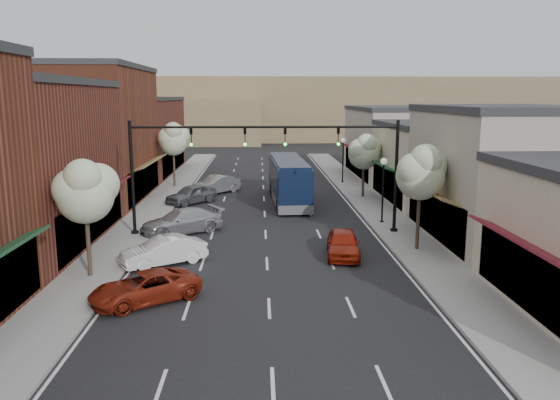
{
  "coord_description": "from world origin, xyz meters",
  "views": [
    {
      "loc": [
        -0.35,
        -24.74,
        8.37
      ],
      "look_at": [
        0.89,
        7.8,
        2.2
      ],
      "focal_mm": 35.0,
      "sensor_mm": 36.0,
      "label": 1
    }
  ],
  "objects": [
    {
      "name": "bldg_right_far",
      "position": [
        13.71,
        32.0,
        3.66
      ],
      "size": [
        9.14,
        16.1,
        7.4
      ],
      "color": "#A29B8B",
      "rests_on": "ground"
    },
    {
      "name": "tree_left_near",
      "position": [
        -8.25,
        -0.06,
        4.22
      ],
      "size": [
        2.85,
        2.65,
        5.69
      ],
      "color": "#47382B",
      "rests_on": "ground"
    },
    {
      "name": "coach_bus",
      "position": [
        1.97,
        18.45,
        1.83
      ],
      "size": [
        2.98,
        11.56,
        3.51
      ],
      "rotation": [
        0.0,
        0.0,
        0.04
      ],
      "color": "#0D1A36",
      "rests_on": "ground"
    },
    {
      "name": "bldg_right_midfar",
      "position": [
        13.7,
        18.0,
        3.17
      ],
      "size": [
        9.14,
        12.1,
        6.4
      ],
      "color": "beige",
      "rests_on": "ground"
    },
    {
      "name": "parked_car_b",
      "position": [
        -5.23,
        2.05,
        0.71
      ],
      "size": [
        4.47,
        3.47,
        1.42
      ],
      "primitive_type": "imported",
      "rotation": [
        0.0,
        0.0,
        -1.04
      ],
      "color": "white",
      "rests_on": "ground"
    },
    {
      "name": "bldg_right_midnear",
      "position": [
        13.72,
        6.0,
        3.91
      ],
      "size": [
        9.14,
        12.1,
        7.9
      ],
      "color": "#A29B8B",
      "rests_on": "ground"
    },
    {
      "name": "sidewalk_right",
      "position": [
        8.4,
        18.5,
        0.07
      ],
      "size": [
        2.8,
        73.0,
        0.15
      ],
      "primitive_type": "cube",
      "color": "gray",
      "rests_on": "ground"
    },
    {
      "name": "bldg_left_midfar",
      "position": [
        -14.24,
        20.0,
        5.4
      ],
      "size": [
        10.14,
        14.1,
        10.9
      ],
      "color": "brown",
      "rests_on": "ground"
    },
    {
      "name": "bldg_left_midnear",
      "position": [
        -14.23,
        6.0,
        4.66
      ],
      "size": [
        10.14,
        14.1,
        9.4
      ],
      "color": "maroon",
      "rests_on": "ground"
    },
    {
      "name": "hill_far",
      "position": [
        0.0,
        90.0,
        6.0
      ],
      "size": [
        120.0,
        30.0,
        12.0
      ],
      "primitive_type": "cube",
      "color": "#7A6647",
      "rests_on": "ground"
    },
    {
      "name": "lamp_post_far",
      "position": [
        7.8,
        28.0,
        3.01
      ],
      "size": [
        0.44,
        0.44,
        4.44
      ],
      "color": "black",
      "rests_on": "ground"
    },
    {
      "name": "parked_car_e",
      "position": [
        -4.2,
        22.64,
        0.78
      ],
      "size": [
        4.4,
        4.64,
        1.57
      ],
      "primitive_type": "imported",
      "rotation": [
        0.0,
        0.0,
        -0.73
      ],
      "color": "gray",
      "rests_on": "ground"
    },
    {
      "name": "red_hatchback",
      "position": [
        4.06,
        3.14,
        0.72
      ],
      "size": [
        2.13,
        4.36,
        1.43
      ],
      "primitive_type": "imported",
      "rotation": [
        0.0,
        0.0,
        -0.11
      ],
      "color": "maroon",
      "rests_on": "ground"
    },
    {
      "name": "bldg_left_far",
      "position": [
        -14.22,
        36.0,
        4.16
      ],
      "size": [
        10.14,
        18.1,
        8.4
      ],
      "color": "maroon",
      "rests_on": "ground"
    },
    {
      "name": "sidewalk_left",
      "position": [
        -8.4,
        18.5,
        0.07
      ],
      "size": [
        2.8,
        73.0,
        0.15
      ],
      "primitive_type": "cube",
      "color": "gray",
      "rests_on": "ground"
    },
    {
      "name": "tree_right_near",
      "position": [
        8.35,
        3.94,
        4.45
      ],
      "size": [
        2.85,
        2.65,
        5.95
      ],
      "color": "#47382B",
      "rests_on": "ground"
    },
    {
      "name": "signal_mast_left",
      "position": [
        -5.62,
        8.0,
        4.62
      ],
      "size": [
        8.22,
        0.46,
        7.0
      ],
      "color": "black",
      "rests_on": "ground"
    },
    {
      "name": "tree_right_far",
      "position": [
        8.35,
        19.94,
        3.99
      ],
      "size": [
        2.85,
        2.65,
        5.43
      ],
      "color": "#47382B",
      "rests_on": "ground"
    },
    {
      "name": "parked_car_a",
      "position": [
        -5.11,
        -3.11,
        0.63
      ],
      "size": [
        4.94,
        4.25,
        1.26
      ],
      "primitive_type": "imported",
      "rotation": [
        0.0,
        0.0,
        -0.98
      ],
      "color": "maroon",
      "rests_on": "ground"
    },
    {
      "name": "signal_mast_right",
      "position": [
        5.62,
        8.0,
        4.62
      ],
      "size": [
        8.22,
        0.46,
        7.0
      ],
      "color": "black",
      "rests_on": "ground"
    },
    {
      "name": "hill_near",
      "position": [
        -25.0,
        78.0,
        4.0
      ],
      "size": [
        50.0,
        20.0,
        8.0
      ],
      "primitive_type": "cube",
      "color": "#7A6647",
      "rests_on": "ground"
    },
    {
      "name": "parked_car_d",
      "position": [
        -5.78,
        18.14,
        0.76
      ],
      "size": [
        4.27,
        4.53,
        1.52
      ],
      "primitive_type": "imported",
      "rotation": [
        0.0,
        0.0,
        -0.72
      ],
      "color": "#57595E",
      "rests_on": "ground"
    },
    {
      "name": "ground",
      "position": [
        0.0,
        0.0,
        0.0
      ],
      "size": [
        160.0,
        160.0,
        0.0
      ],
      "primitive_type": "plane",
      "color": "black",
      "rests_on": "ground"
    },
    {
      "name": "parked_car_c",
      "position": [
        -5.22,
        8.55,
        0.75
      ],
      "size": [
        5.54,
        4.46,
        1.51
      ],
      "primitive_type": "imported",
      "rotation": [
        0.0,
        0.0,
        -1.04
      ],
      "color": "#A7A7AC",
      "rests_on": "ground"
    },
    {
      "name": "curb_left",
      "position": [
        -7.0,
        18.5,
        0.07
      ],
      "size": [
        0.25,
        73.0,
        0.17
      ],
      "primitive_type": "cube",
      "color": "gray",
      "rests_on": "ground"
    },
    {
      "name": "lamp_post_near",
      "position": [
        7.8,
        10.5,
        3.01
      ],
      "size": [
        0.44,
        0.44,
        4.44
      ],
      "color": "black",
      "rests_on": "ground"
    },
    {
      "name": "tree_left_far",
      "position": [
        -8.25,
        25.94,
        4.6
      ],
      "size": [
        2.85,
        2.65,
        6.13
      ],
      "color": "#47382B",
      "rests_on": "ground"
    },
    {
      "name": "curb_right",
      "position": [
        7.0,
        18.5,
        0.07
      ],
      "size": [
        0.25,
        73.0,
        0.17
      ],
      "primitive_type": "cube",
      "color": "gray",
      "rests_on": "ground"
    }
  ]
}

